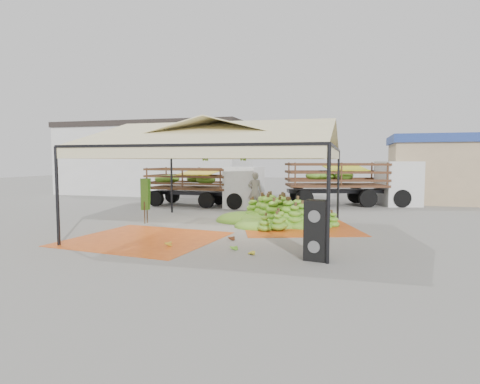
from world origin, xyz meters
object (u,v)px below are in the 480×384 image
(speaker_stack, at_px, (317,230))
(vendor, at_px, (255,192))
(banana_heap, at_px, (274,210))
(truck_left, at_px, (209,182))
(truck_right, at_px, (357,178))

(speaker_stack, height_order, vendor, vendor)
(banana_heap, relative_size, truck_left, 0.78)
(speaker_stack, relative_size, vendor, 0.79)
(truck_left, bearing_deg, speaker_stack, -54.41)
(truck_left, bearing_deg, vendor, -21.74)
(vendor, bearing_deg, speaker_stack, 96.90)
(truck_left, relative_size, truck_right, 0.85)
(speaker_stack, bearing_deg, truck_left, 132.59)
(speaker_stack, relative_size, truck_right, 0.20)
(truck_left, height_order, truck_right, truck_right)
(banana_heap, bearing_deg, truck_right, 67.41)
(truck_right, bearing_deg, vendor, -156.93)
(truck_left, distance_m, truck_right, 8.50)
(banana_heap, distance_m, vendor, 4.24)
(banana_heap, xyz_separation_m, vendor, (-1.72, 3.85, 0.44))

